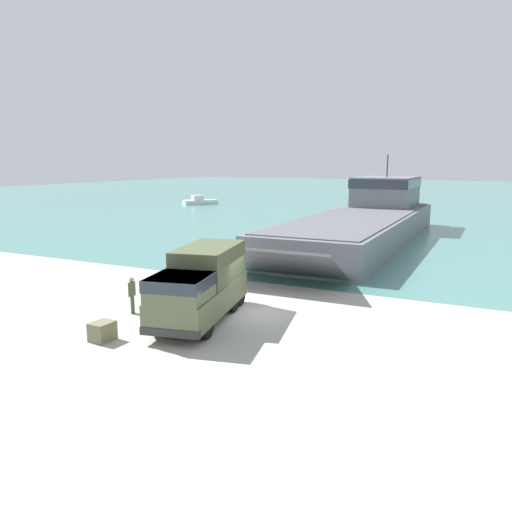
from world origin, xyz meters
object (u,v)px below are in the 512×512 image
landing_craft (367,217)px  soldier_on_ramp (132,292)px  moored_boat_c (200,201)px  moored_boat_a (408,206)px  cargo_crate (102,331)px  military_truck (201,284)px  moored_boat_b (397,209)px

landing_craft → soldier_on_ramp: landing_craft is taller
landing_craft → moored_boat_c: size_ratio=6.23×
moored_boat_a → cargo_crate: 62.14m
landing_craft → soldier_on_ramp: bearing=-98.4°
moored_boat_c → cargo_crate: bearing=-20.7°
military_truck → moored_boat_a: (-0.74, 58.06, -0.97)m
moored_boat_a → moored_boat_b: 7.46m
moored_boat_a → moored_boat_b: moored_boat_b is taller
landing_craft → cargo_crate: size_ratio=38.82×
moored_boat_b → moored_boat_c: bearing=135.8°
landing_craft → cargo_crate: bearing=-95.3°
landing_craft → military_truck: landing_craft is taller
military_truck → soldier_on_ramp: size_ratio=4.21×
military_truck → moored_boat_b: size_ratio=1.44×
military_truck → soldier_on_ramp: 3.56m
military_truck → moored_boat_b: bearing=168.8°
moored_boat_a → military_truck: bearing=-95.6°
moored_boat_a → moored_boat_c: size_ratio=1.23×
landing_craft → military_truck: 28.05m
moored_boat_a → moored_boat_b: (-0.27, -7.45, 0.07)m
military_truck → moored_boat_c: military_truck is taller
landing_craft → military_truck: (-0.53, -28.05, -0.29)m
soldier_on_ramp → cargo_crate: (1.33, -3.42, -0.64)m
moored_boat_a → landing_craft: bearing=-93.9°
soldier_on_ramp → cargo_crate: soldier_on_ramp is taller
landing_craft → moored_boat_a: landing_craft is taller
moored_boat_a → moored_boat_b: size_ratio=1.37×
soldier_on_ramp → moored_boat_a: (2.70, 58.71, -0.35)m
soldier_on_ramp → moored_boat_b: 51.32m
moored_boat_b → military_truck: bearing=-128.6°
soldier_on_ramp → moored_boat_a: moored_boat_a is taller
cargo_crate → military_truck: bearing=62.5°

